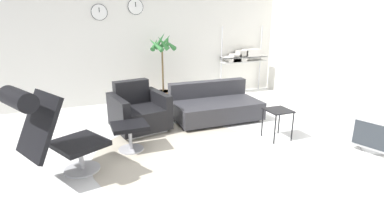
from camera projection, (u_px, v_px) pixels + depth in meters
ground_plane at (183, 147)px, 4.42m from camera, size 12.00×12.00×0.00m
wall_back at (139, 38)px, 6.46m from camera, size 12.00×0.09×2.80m
wall_right at (366, 43)px, 5.22m from camera, size 0.06×12.00×2.80m
round_rug at (183, 154)px, 4.21m from camera, size 2.48×2.48×0.01m
lounge_chair at (49, 126)px, 3.34m from camera, size 1.12×0.95×1.16m
ottoman at (130, 131)px, 4.25m from camera, size 0.50×0.42×0.40m
armchair_red at (139, 113)px, 5.05m from camera, size 0.98×0.97×0.80m
couch_low at (215, 106)px, 5.59m from camera, size 1.57×0.97×0.65m
side_table at (278, 114)px, 4.62m from camera, size 0.37×0.37×0.48m
crt_television at (377, 133)px, 4.26m from camera, size 0.64×0.62×0.50m
potted_plant at (163, 75)px, 6.31m from camera, size 0.61×0.57×1.54m
shelf_unit at (243, 57)px, 7.30m from camera, size 1.17×0.28×1.61m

